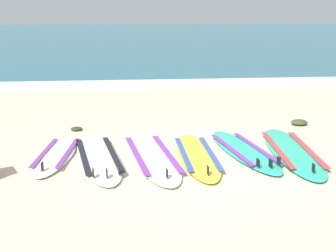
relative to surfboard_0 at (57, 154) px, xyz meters
The scene contains 11 objects.
ground_plane 2.13m from the surfboard_0, ahead, with size 80.00×80.00×0.00m, color beige.
sea 35.92m from the surfboard_0, 86.65° to the left, with size 80.00×60.00×0.10m, color #23667A.
wave_foam_strip 6.64m from the surfboard_0, 71.59° to the left, with size 80.00×0.88×0.11m, color white.
surfboard_0 is the anchor object (origin of this frame).
surfboard_1 0.65m from the surfboard_0, 16.06° to the right, with size 1.00×2.46×0.18m.
surfboard_2 1.42m from the surfboard_0, ahead, with size 0.95×2.58×0.18m.
surfboard_3 2.09m from the surfboard_0, ahead, with size 0.56×2.23×0.18m.
surfboard_4 2.83m from the surfboard_0, ahead, with size 0.90×2.30×0.18m.
surfboard_5 3.56m from the surfboard_0, ahead, with size 0.88×2.60×0.18m.
seaweed_clump_near_shoreline 4.56m from the surfboard_0, 18.36° to the left, with size 0.32×0.25×0.11m, color #384723.
seaweed_clump_mid_sand 1.46m from the surfboard_0, 84.17° to the left, with size 0.21×0.17×0.07m, color #2D381E.
Camera 1 is at (-1.07, -5.95, 2.10)m, focal length 46.73 mm.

